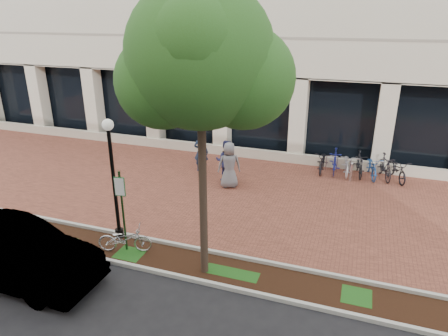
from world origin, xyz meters
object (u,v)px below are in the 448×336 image
(parking_sign, at_px, (122,202))
(street_tree, at_px, (203,65))
(bike_rack_cluster, at_px, (359,165))
(bollard, at_px, (351,172))
(lamppost, at_px, (113,173))
(locked_bicycle, at_px, (125,239))
(pedestrian_mid, at_px, (226,161))
(pedestrian_left, at_px, (201,152))
(pedestrian_right, at_px, (229,165))
(sedan_near_curb, at_px, (14,253))

(parking_sign, bearing_deg, street_tree, -12.16)
(bike_rack_cluster, bearing_deg, bollard, -115.42)
(lamppost, xyz_separation_m, street_tree, (3.48, -0.80, 3.58))
(locked_bicycle, xyz_separation_m, bike_rack_cluster, (6.75, 9.11, 0.08))
(street_tree, relative_size, pedestrian_mid, 4.19)
(pedestrian_left, xyz_separation_m, pedestrian_mid, (1.48, -0.71, -0.01))
(pedestrian_mid, height_order, pedestrian_right, pedestrian_right)
(pedestrian_left, xyz_separation_m, sedan_near_curb, (-1.76, -9.42, -0.12))
(pedestrian_mid, xyz_separation_m, bollard, (5.31, 1.73, -0.48))
(parking_sign, height_order, lamppost, lamppost)
(lamppost, relative_size, bollard, 4.45)
(pedestrian_left, relative_size, pedestrian_mid, 1.01)
(locked_bicycle, height_order, bike_rack_cluster, bike_rack_cluster)
(locked_bicycle, xyz_separation_m, sedan_near_curb, (-2.12, -2.22, 0.39))
(street_tree, relative_size, bike_rack_cluster, 1.86)
(parking_sign, distance_m, street_tree, 5.07)
(pedestrian_mid, relative_size, bike_rack_cluster, 0.44)
(locked_bicycle, bearing_deg, bike_rack_cluster, -54.77)
(pedestrian_right, relative_size, bike_rack_cluster, 0.47)
(bollard, relative_size, sedan_near_curb, 0.18)
(lamppost, height_order, locked_bicycle, lamppost)
(lamppost, relative_size, bike_rack_cluster, 0.96)
(pedestrian_left, distance_m, bike_rack_cluster, 7.38)
(pedestrian_right, bearing_deg, pedestrian_mid, -84.02)
(locked_bicycle, xyz_separation_m, bollard, (6.43, 8.23, 0.02))
(pedestrian_left, height_order, pedestrian_mid, pedestrian_left)
(parking_sign, distance_m, sedan_near_curb, 3.22)
(bike_rack_cluster, bearing_deg, parking_sign, -132.49)
(parking_sign, relative_size, pedestrian_left, 1.42)
(lamppost, distance_m, pedestrian_left, 6.67)
(street_tree, height_order, pedestrian_left, street_tree)
(lamppost, height_order, pedestrian_left, lamppost)
(pedestrian_mid, relative_size, sedan_near_curb, 0.37)
(parking_sign, distance_m, pedestrian_right, 6.03)
(pedestrian_right, bearing_deg, locked_bicycle, 51.44)
(parking_sign, height_order, sedan_near_curb, parking_sign)
(lamppost, bearing_deg, bike_rack_cluster, 48.60)
(parking_sign, relative_size, locked_bicycle, 1.58)
(street_tree, bearing_deg, parking_sign, 176.13)
(bollard, bearing_deg, bike_rack_cluster, 70.18)
(bike_rack_cluster, bearing_deg, sedan_near_curb, -133.69)
(locked_bicycle, distance_m, pedestrian_right, 6.08)
(pedestrian_right, bearing_deg, lamppost, 43.02)
(lamppost, bearing_deg, pedestrian_right, 67.34)
(locked_bicycle, relative_size, bollard, 1.86)
(parking_sign, bearing_deg, bike_rack_cluster, 44.83)
(lamppost, xyz_separation_m, pedestrian_right, (2.16, 5.18, -1.31))
(lamppost, distance_m, bollard, 10.53)
(lamppost, relative_size, sedan_near_curb, 0.81)
(pedestrian_right, bearing_deg, bike_rack_cluster, -172.69)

